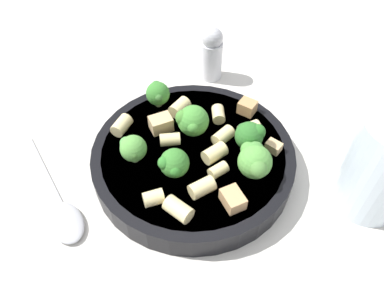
# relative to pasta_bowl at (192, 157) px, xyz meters

# --- Properties ---
(ground_plane) EXTENTS (2.00, 2.00, 0.00)m
(ground_plane) POSITION_rel_pasta_bowl_xyz_m (0.00, 0.00, -0.02)
(ground_plane) COLOR beige
(pasta_bowl) EXTENTS (0.24, 0.24, 0.03)m
(pasta_bowl) POSITION_rel_pasta_bowl_xyz_m (0.00, 0.00, 0.00)
(pasta_bowl) COLOR black
(pasta_bowl) RESTS_ON ground_plane
(broccoli_floret_0) EXTENTS (0.04, 0.03, 0.03)m
(broccoli_floret_0) POSITION_rel_pasta_bowl_xyz_m (0.08, 0.05, 0.03)
(broccoli_floret_0) COLOR #9EC175
(broccoli_floret_0) RESTS_ON pasta_bowl
(broccoli_floret_1) EXTENTS (0.05, 0.04, 0.04)m
(broccoli_floret_1) POSITION_rel_pasta_bowl_xyz_m (-0.03, -0.07, 0.03)
(broccoli_floret_1) COLOR #9EC175
(broccoli_floret_1) RESTS_ON pasta_bowl
(broccoli_floret_2) EXTENTS (0.04, 0.04, 0.04)m
(broccoli_floret_2) POSITION_rel_pasta_bowl_xyz_m (0.03, 0.00, 0.03)
(broccoli_floret_2) COLOR #9EC175
(broccoli_floret_2) RESTS_ON pasta_bowl
(broccoli_floret_3) EXTENTS (0.03, 0.03, 0.04)m
(broccoli_floret_3) POSITION_rel_pasta_bowl_xyz_m (-0.00, -0.06, 0.04)
(broccoli_floret_3) COLOR #9EC175
(broccoli_floret_3) RESTS_ON pasta_bowl
(broccoli_floret_4) EXTENTS (0.03, 0.03, 0.04)m
(broccoli_floret_4) POSITION_rel_pasta_bowl_xyz_m (-0.04, 0.02, 0.03)
(broccoli_floret_4) COLOR #93B766
(broccoli_floret_4) RESTS_ON pasta_bowl
(broccoli_floret_5) EXTENTS (0.03, 0.03, 0.03)m
(broccoli_floret_5) POSITION_rel_pasta_bowl_xyz_m (-0.02, 0.07, 0.03)
(broccoli_floret_5) COLOR #84AD60
(broccoli_floret_5) RESTS_ON pasta_bowl
(rigatoni_0) EXTENTS (0.02, 0.02, 0.02)m
(rigatoni_0) POSITION_rel_pasta_bowl_xyz_m (0.05, -0.03, 0.02)
(rigatoni_0) COLOR beige
(rigatoni_0) RESTS_ON pasta_bowl
(rigatoni_1) EXTENTS (0.02, 0.02, 0.01)m
(rigatoni_1) POSITION_rel_pasta_bowl_xyz_m (-0.04, -0.03, 0.02)
(rigatoni_1) COLOR beige
(rigatoni_1) RESTS_ON pasta_bowl
(rigatoni_2) EXTENTS (0.03, 0.03, 0.02)m
(rigatoni_2) POSITION_rel_pasta_bowl_xyz_m (0.01, -0.04, 0.02)
(rigatoni_2) COLOR beige
(rigatoni_2) RESTS_ON pasta_bowl
(rigatoni_3) EXTENTS (0.03, 0.03, 0.02)m
(rigatoni_3) POSITION_rel_pasta_bowl_xyz_m (0.06, 0.02, 0.02)
(rigatoni_3) COLOR beige
(rigatoni_3) RESTS_ON pasta_bowl
(rigatoni_4) EXTENTS (0.02, 0.03, 0.02)m
(rigatoni_4) POSITION_rel_pasta_bowl_xyz_m (-0.07, 0.04, 0.02)
(rigatoni_4) COLOR beige
(rigatoni_4) RESTS_ON pasta_bowl
(rigatoni_5) EXTENTS (0.03, 0.03, 0.02)m
(rigatoni_5) POSITION_rel_pasta_bowl_xyz_m (-0.01, -0.02, 0.02)
(rigatoni_5) COLOR beige
(rigatoni_5) RESTS_ON pasta_bowl
(rigatoni_6) EXTENTS (0.03, 0.03, 0.02)m
(rigatoni_6) POSITION_rel_pasta_bowl_xyz_m (-0.09, 0.01, 0.02)
(rigatoni_6) COLOR beige
(rigatoni_6) RESTS_ON pasta_bowl
(rigatoni_7) EXTENTS (0.03, 0.03, 0.02)m
(rigatoni_7) POSITION_rel_pasta_bowl_xyz_m (0.03, -0.07, 0.02)
(rigatoni_7) COLOR beige
(rigatoni_7) RESTS_ON pasta_bowl
(rigatoni_8) EXTENTS (0.02, 0.03, 0.02)m
(rigatoni_8) POSITION_rel_pasta_bowl_xyz_m (0.01, 0.03, 0.02)
(rigatoni_8) COLOR beige
(rigatoni_8) RESTS_ON pasta_bowl
(rigatoni_9) EXTENTS (0.03, 0.03, 0.02)m
(rigatoni_9) POSITION_rel_pasta_bowl_xyz_m (-0.06, -0.01, 0.02)
(rigatoni_9) COLOR beige
(rigatoni_9) RESTS_ON pasta_bowl
(rigatoni_10) EXTENTS (0.03, 0.03, 0.02)m
(rigatoni_10) POSITION_rel_pasta_bowl_xyz_m (0.03, 0.09, 0.02)
(rigatoni_10) COLOR beige
(rigatoni_10) RESTS_ON pasta_bowl
(chicken_chunk_0) EXTENTS (0.03, 0.03, 0.02)m
(chicken_chunk_0) POSITION_rel_pasta_bowl_xyz_m (0.07, -0.07, 0.02)
(chicken_chunk_0) COLOR tan
(chicken_chunk_0) RESTS_ON pasta_bowl
(chicken_chunk_1) EXTENTS (0.03, 0.03, 0.02)m
(chicken_chunk_1) POSITION_rel_pasta_bowl_xyz_m (-0.07, -0.04, 0.02)
(chicken_chunk_1) COLOR tan
(chicken_chunk_1) RESTS_ON pasta_bowl
(chicken_chunk_2) EXTENTS (0.03, 0.03, 0.02)m
(chicken_chunk_2) POSITION_rel_pasta_bowl_xyz_m (0.03, 0.04, 0.02)
(chicken_chunk_2) COLOR tan
(chicken_chunk_2) RESTS_ON pasta_bowl
(chicken_chunk_3) EXTENTS (0.02, 0.02, 0.01)m
(chicken_chunk_3) POSITION_rel_pasta_bowl_xyz_m (-0.00, -0.09, 0.02)
(chicken_chunk_3) COLOR tan
(chicken_chunk_3) RESTS_ON pasta_bowl
(drinking_glass) EXTENTS (0.08, 0.08, 0.12)m
(drinking_glass) POSITION_rel_pasta_bowl_xyz_m (-0.05, -0.20, 0.03)
(drinking_glass) COLOR silver
(drinking_glass) RESTS_ON ground_plane
(pepper_shaker) EXTENTS (0.03, 0.03, 0.08)m
(pepper_shaker) POSITION_rel_pasta_bowl_xyz_m (0.18, -0.03, 0.02)
(pepper_shaker) COLOR silver
(pepper_shaker) RESTS_ON ground_plane
(spoon) EXTENTS (0.16, 0.12, 0.01)m
(spoon) POSITION_rel_pasta_bowl_xyz_m (-0.06, 0.15, -0.01)
(spoon) COLOR #B2B2B7
(spoon) RESTS_ON ground_plane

